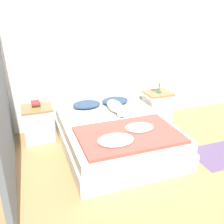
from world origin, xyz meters
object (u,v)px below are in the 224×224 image
at_px(nightstand_left, 38,123).
at_px(pillow_right, 115,101).
at_px(book_stack, 36,104).
at_px(table_lamp, 160,78).
at_px(bed, 116,136).
at_px(dog, 116,107).
at_px(nightstand_right, 157,106).
at_px(pillow_left, 87,104).

relative_size(nightstand_left, pillow_right, 1.19).
xyz_separation_m(book_stack, table_lamp, (2.29, -0.02, 0.23)).
xyz_separation_m(bed, nightstand_left, (-1.14, 0.73, 0.08)).
bearing_deg(dog, book_stack, 166.96).
relative_size(nightstand_right, pillow_left, 1.19).
relative_size(nightstand_left, table_lamp, 1.66).
relative_size(nightstand_left, book_stack, 2.71).
bearing_deg(nightstand_right, book_stack, 179.98).
distance_m(dog, table_lamp, 1.08).
distance_m(nightstand_right, book_stack, 2.32).
xyz_separation_m(nightstand_right, pillow_left, (-1.42, 0.05, 0.21)).
bearing_deg(nightstand_left, bed, -32.60).
bearing_deg(book_stack, dog, -13.04).
distance_m(nightstand_right, pillow_left, 1.43).
bearing_deg(pillow_left, nightstand_right, -2.21).
bearing_deg(dog, nightstand_right, 16.94).
distance_m(nightstand_left, book_stack, 0.34).
distance_m(bed, nightstand_left, 1.36).
bearing_deg(table_lamp, book_stack, 179.57).
bearing_deg(bed, dog, 70.18).
xyz_separation_m(bed, table_lamp, (1.14, 0.71, 0.65)).
distance_m(pillow_left, book_stack, 0.89).
height_order(pillow_left, book_stack, book_stack).
distance_m(pillow_left, pillow_right, 0.55).
xyz_separation_m(nightstand_right, pillow_right, (-0.87, 0.05, 0.21)).
bearing_deg(book_stack, pillow_right, 2.17).
height_order(nightstand_left, table_lamp, table_lamp).
bearing_deg(dog, pillow_left, 140.30).
relative_size(nightstand_left, nightstand_right, 1.00).
relative_size(pillow_left, dog, 0.69).
distance_m(nightstand_left, pillow_left, 0.90).
bearing_deg(pillow_left, table_lamp, -2.88).
distance_m(bed, pillow_left, 0.88).
xyz_separation_m(pillow_left, pillow_right, (0.55, 0.00, 0.00)).
distance_m(pillow_left, dog, 0.56).
height_order(dog, table_lamp, table_lamp).
height_order(pillow_left, pillow_right, same).
bearing_deg(bed, nightstand_left, 147.40).
relative_size(pillow_right, table_lamp, 1.39).
xyz_separation_m(dog, book_stack, (-1.30, 0.30, 0.11)).
bearing_deg(nightstand_right, nightstand_left, 180.00).
bearing_deg(dog, bed, -109.82).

